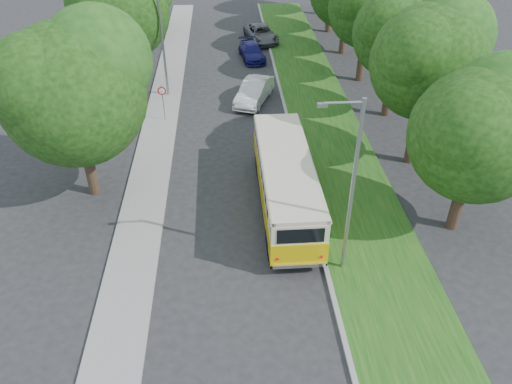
{
  "coord_description": "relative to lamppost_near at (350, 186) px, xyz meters",
  "views": [
    {
      "loc": [
        -0.44,
        -17.98,
        15.2
      ],
      "look_at": [
        0.82,
        1.36,
        1.5
      ],
      "focal_mm": 35.0,
      "sensor_mm": 36.0,
      "label": 1
    }
  ],
  "objects": [
    {
      "name": "car_white",
      "position": [
        -2.64,
        17.1,
        -3.6
      ],
      "size": [
        3.24,
        4.96,
        1.54
      ],
      "primitive_type": "imported",
      "rotation": [
        0.0,
        0.0,
        -0.37
      ],
      "color": "silver",
      "rests_on": "ground"
    },
    {
      "name": "lamppost_near",
      "position": [
        0.0,
        0.0,
        0.0
      ],
      "size": [
        1.71,
        0.16,
        8.0
      ],
      "color": "gray",
      "rests_on": "ground"
    },
    {
      "name": "car_grey",
      "position": [
        -1.21,
        30.05,
        -3.66
      ],
      "size": [
        3.28,
        5.43,
        1.41
      ],
      "primitive_type": "imported",
      "rotation": [
        0.0,
        0.0,
        0.2
      ],
      "color": "#56595E",
      "rests_on": "ground"
    },
    {
      "name": "curb",
      "position": [
        -0.61,
        7.5,
        -4.29
      ],
      "size": [
        0.2,
        70.0,
        0.15
      ],
      "primitive_type": "cube",
      "color": "gray",
      "rests_on": "ground"
    },
    {
      "name": "car_blue",
      "position": [
        -2.32,
        25.57,
        -3.73
      ],
      "size": [
        2.38,
        4.59,
        1.27
      ],
      "primitive_type": "imported",
      "rotation": [
        0.0,
        0.0,
        0.14
      ],
      "color": "navy",
      "rests_on": "ground"
    },
    {
      "name": "warning_sign",
      "position": [
        -8.71,
        14.48,
        -2.66
      ],
      "size": [
        0.56,
        0.1,
        2.5
      ],
      "color": "gray",
      "rests_on": "ground"
    },
    {
      "name": "sidewalk",
      "position": [
        -9.01,
        7.5,
        -4.31
      ],
      "size": [
        2.2,
        70.0,
        0.12
      ],
      "primitive_type": "cube",
      "color": "gray",
      "rests_on": "ground"
    },
    {
      "name": "treeline",
      "position": [
        -1.06,
        20.49,
        1.56
      ],
      "size": [
        24.27,
        41.91,
        9.46
      ],
      "color": "#332319",
      "rests_on": "ground"
    },
    {
      "name": "lamppost_far",
      "position": [
        -8.91,
        18.5,
        -0.25
      ],
      "size": [
        1.71,
        0.16,
        7.5
      ],
      "color": "gray",
      "rests_on": "ground"
    },
    {
      "name": "car_silver",
      "position": [
        -1.62,
        10.68,
        -3.7
      ],
      "size": [
        2.77,
        4.25,
        1.35
      ],
      "primitive_type": "imported",
      "rotation": [
        0.0,
        0.0,
        -0.33
      ],
      "color": "#B0B0B5",
      "rests_on": "ground"
    },
    {
      "name": "grass_verge",
      "position": [
        1.74,
        7.5,
        -4.3
      ],
      "size": [
        4.5,
        70.0,
        0.13
      ],
      "primitive_type": "cube",
      "color": "#164913",
      "rests_on": "ground"
    },
    {
      "name": "ground",
      "position": [
        -4.21,
        2.5,
        -4.37
      ],
      "size": [
        120.0,
        120.0,
        0.0
      ],
      "primitive_type": "plane",
      "color": "#28282A",
      "rests_on": "ground"
    },
    {
      "name": "vintage_bus",
      "position": [
        -1.88,
        4.53,
        -2.91
      ],
      "size": [
        2.59,
        9.82,
        2.91
      ],
      "primitive_type": null,
      "rotation": [
        0.0,
        0.0,
        0.01
      ],
      "color": "yellow",
      "rests_on": "ground"
    }
  ]
}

